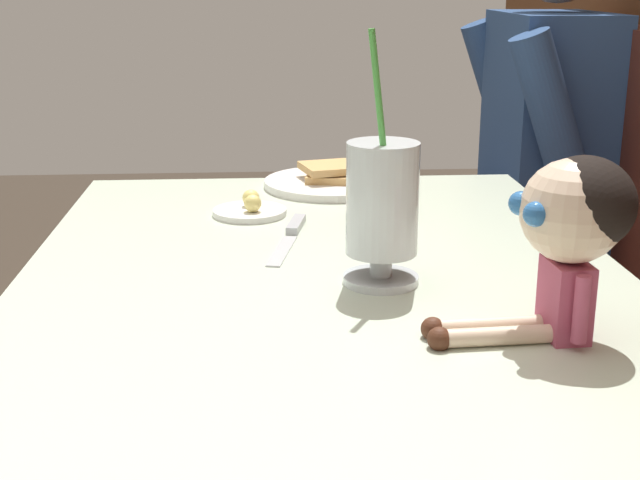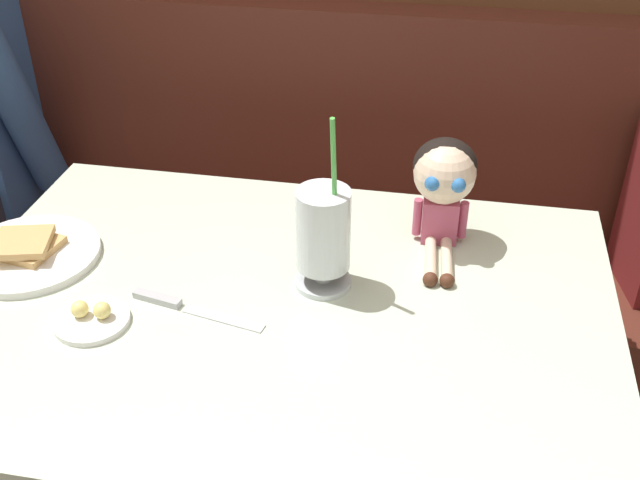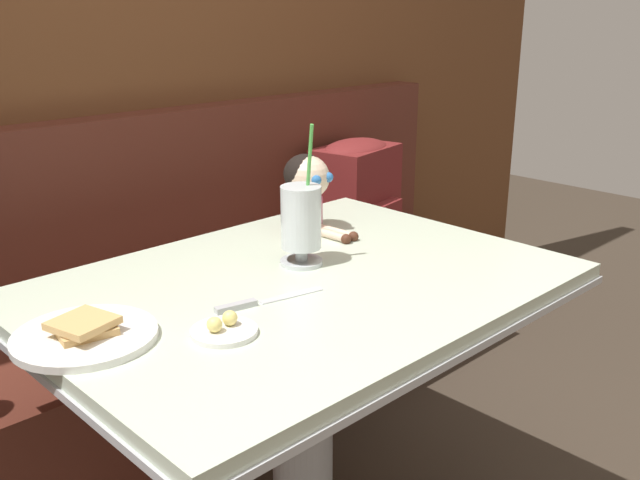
{
  "view_description": "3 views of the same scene",
  "coord_description": "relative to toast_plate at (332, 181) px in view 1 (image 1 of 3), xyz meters",
  "views": [
    {
      "loc": [
        1.11,
        0.1,
        1.11
      ],
      "look_at": [
        0.02,
        0.17,
        0.79
      ],
      "focal_mm": 49.47,
      "sensor_mm": 36.0,
      "label": 1
    },
    {
      "loc": [
        0.25,
        -0.78,
        1.52
      ],
      "look_at": [
        0.06,
        0.23,
        0.84
      ],
      "focal_mm": 43.15,
      "sensor_mm": 36.0,
      "label": 2
    },
    {
      "loc": [
        -0.95,
        -0.86,
        1.3
      ],
      "look_at": [
        0.03,
        0.15,
        0.83
      ],
      "focal_mm": 40.09,
      "sensor_mm": 36.0,
      "label": 3
    }
  ],
  "objects": [
    {
      "name": "diner_table",
      "position": [
        0.47,
        -0.05,
        -0.21
      ],
      "size": [
        1.11,
        0.81,
        0.74
      ],
      "color": "beige",
      "rests_on": "ground"
    },
    {
      "name": "toast_plate",
      "position": [
        0.0,
        0.0,
        0.0
      ],
      "size": [
        0.25,
        0.25,
        0.04
      ],
      "color": "white",
      "rests_on": "diner_table"
    },
    {
      "name": "milkshake_glass",
      "position": [
        0.53,
        0.02,
        0.09
      ],
      "size": [
        0.1,
        0.1,
        0.32
      ],
      "color": "silver",
      "rests_on": "diner_table"
    },
    {
      "name": "butter_saucer",
      "position": [
        0.19,
        -0.15,
        -0.0
      ],
      "size": [
        0.12,
        0.12,
        0.04
      ],
      "color": "white",
      "rests_on": "diner_table"
    },
    {
      "name": "butter_knife",
      "position": [
        0.3,
        -0.08,
        -0.01
      ],
      "size": [
        0.23,
        0.07,
        0.01
      ],
      "color": "silver",
      "rests_on": "diner_table"
    },
    {
      "name": "seated_doll",
      "position": [
        0.71,
        0.19,
        0.12
      ],
      "size": [
        0.12,
        0.22,
        0.2
      ],
      "color": "#B74C6B",
      "rests_on": "diner_table"
    },
    {
      "name": "diner_patron",
      "position": [
        -0.53,
        0.53,
        -0.01
      ],
      "size": [
        0.55,
        0.48,
        0.81
      ],
      "color": "#2D4C7F",
      "rests_on": "booth_bench"
    }
  ]
}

